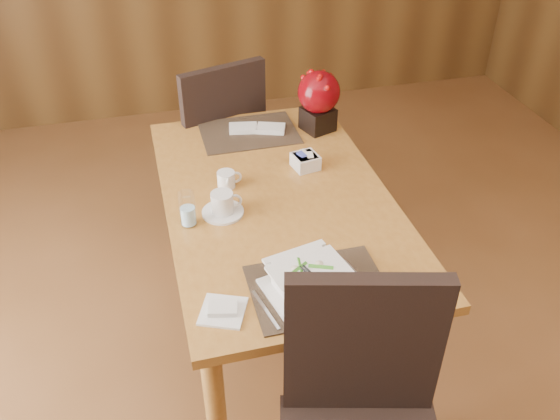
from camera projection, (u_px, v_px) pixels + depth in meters
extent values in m
cube|color=#AC722F|center=(278.00, 201.00, 2.41)|extent=(0.90, 1.50, 0.04)
cylinder|color=#AC722F|center=(173.00, 196.00, 3.09)|extent=(0.07, 0.07, 0.71)
cylinder|color=#AC722F|center=(428.00, 374.00, 2.17)|extent=(0.07, 0.07, 0.71)
cylinder|color=#AC722F|center=(315.00, 176.00, 3.24)|extent=(0.07, 0.07, 0.71)
cube|color=black|center=(319.00, 288.00, 1.96)|extent=(0.45, 0.33, 0.01)
cube|color=black|center=(249.00, 132.00, 2.82)|extent=(0.45, 0.33, 0.01)
cube|color=white|center=(310.00, 294.00, 1.93)|extent=(0.31, 0.31, 0.01)
cube|color=white|center=(310.00, 283.00, 1.91)|extent=(0.22, 0.22, 0.09)
cylinder|color=#D0C270|center=(310.00, 282.00, 1.90)|extent=(0.17, 0.17, 0.07)
cylinder|color=white|center=(223.00, 212.00, 2.30)|extent=(0.16, 0.16, 0.01)
cylinder|color=white|center=(222.00, 202.00, 2.27)|extent=(0.10, 0.10, 0.08)
cylinder|color=black|center=(222.00, 195.00, 2.25)|extent=(0.08, 0.08, 0.01)
cylinder|color=silver|center=(188.00, 209.00, 2.20)|extent=(0.06, 0.06, 0.14)
cube|color=white|center=(305.00, 161.00, 2.55)|extent=(0.12, 0.12, 0.06)
cube|color=black|center=(318.00, 119.00, 2.82)|extent=(0.17, 0.17, 0.11)
sphere|color=maroon|center=(319.00, 92.00, 2.74)|extent=(0.20, 0.20, 0.20)
cube|color=white|center=(223.00, 311.00, 1.87)|extent=(0.18, 0.18, 0.01)
cube|color=black|center=(363.00, 345.00, 1.73)|extent=(0.46, 0.17, 0.53)
cube|color=black|center=(210.00, 146.00, 3.28)|extent=(0.59, 0.59, 0.06)
cube|color=black|center=(225.00, 115.00, 2.96)|extent=(0.44, 0.18, 0.51)
cylinder|color=black|center=(227.00, 160.00, 3.64)|extent=(0.04, 0.04, 0.44)
cylinder|color=black|center=(258.00, 190.00, 3.38)|extent=(0.04, 0.04, 0.44)
cylinder|color=black|center=(169.00, 178.00, 3.48)|extent=(0.04, 0.04, 0.44)
cylinder|color=black|center=(197.00, 211.00, 3.21)|extent=(0.04, 0.04, 0.44)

